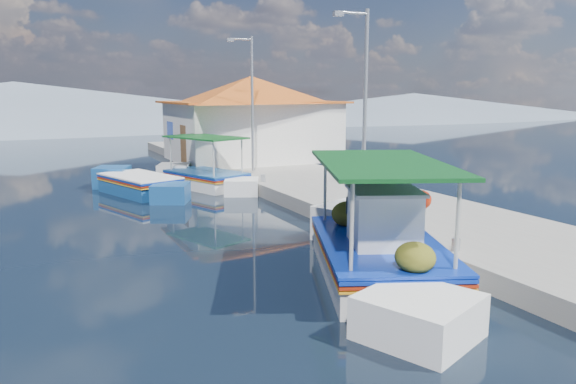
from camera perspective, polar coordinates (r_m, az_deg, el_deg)
name	(u,v)px	position (r m, az deg, el deg)	size (l,w,h in m)	color
ground	(252,259)	(13.78, -3.78, -6.91)	(160.00, 160.00, 0.00)	black
quay	(333,191)	(21.53, 4.68, 0.05)	(5.00, 44.00, 0.50)	gray
bollards	(294,188)	(19.82, 0.58, 0.37)	(0.20, 17.20, 0.30)	#A5A8AD
main_caique	(376,252)	(12.51, 9.09, -6.16)	(4.73, 8.06, 2.88)	white
caique_green_canopy	(206,179)	(24.05, -8.47, 1.34)	(3.41, 6.16, 2.46)	white
caique_blue_hull	(140,186)	(23.10, -15.07, 0.59)	(3.21, 6.14, 1.15)	navy
harbor_building	(251,117)	(29.42, -3.81, 7.77)	(10.49, 10.49, 4.40)	white
lamp_post_near	(363,100)	(17.06, 7.74, 9.48)	(1.21, 0.14, 6.00)	#A5A8AD
lamp_post_far	(250,97)	(25.05, -3.94, 9.79)	(1.21, 0.14, 6.00)	#A5A8AD
mountain_ridge	(123,109)	(69.18, -16.70, 8.21)	(171.40, 96.00, 5.50)	slate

